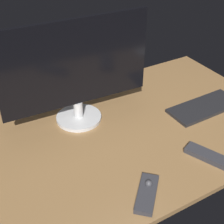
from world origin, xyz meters
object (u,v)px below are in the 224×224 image
object	(u,v)px
media_remote	(147,193)
monitor	(76,71)
keyboard	(204,107)
tv_remote	(210,157)

from	to	relation	value
media_remote	monitor	bearing A→B (deg)	45.12
monitor	media_remote	xyz separation A→B (cm)	(0.98, -49.57, -22.20)
media_remote	keyboard	bearing A→B (deg)	-17.19
keyboard	tv_remote	bearing A→B (deg)	-130.18
keyboard	tv_remote	world-z (taller)	tv_remote
monitor	keyboard	world-z (taller)	monitor
monitor	media_remote	distance (cm)	54.32
media_remote	tv_remote	bearing A→B (deg)	-41.60
media_remote	tv_remote	world-z (taller)	media_remote
keyboard	media_remote	bearing A→B (deg)	-151.85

